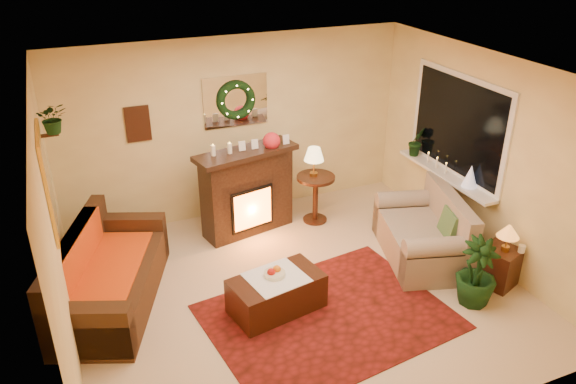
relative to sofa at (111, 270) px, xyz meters
name	(u,v)px	position (x,y,z in m)	size (l,w,h in m)	color
floor	(299,291)	(2.04, -0.64, -0.43)	(5.00, 5.00, 0.00)	beige
ceiling	(302,74)	(2.04, -0.64, 2.17)	(5.00, 5.00, 0.00)	white
wall_back	(236,128)	(2.04, 1.61, 0.87)	(5.00, 5.00, 0.00)	#EFD88C
wall_front	(421,314)	(2.04, -2.89, 0.87)	(5.00, 5.00, 0.00)	#EFD88C
wall_left	(55,239)	(-0.46, -0.64, 0.87)	(4.50, 4.50, 0.00)	#EFD88C
wall_right	(485,158)	(4.54, -0.64, 0.87)	(4.50, 4.50, 0.00)	#EFD88C
area_rug	(328,317)	(2.14, -1.21, -0.42)	(2.57, 1.92, 0.01)	maroon
sofa	(111,270)	(0.00, 0.00, 0.00)	(0.89, 2.03, 0.87)	#43301F
red_throw	(103,264)	(-0.07, 0.12, 0.03)	(0.85, 1.39, 0.02)	red
fireplace	(247,195)	(1.96, 0.97, 0.12)	(1.25, 0.40, 1.15)	black
poinsettia	(272,141)	(2.32, 0.94, 0.87)	(0.23, 0.23, 0.23)	red
mantel_candle_a	(213,152)	(1.51, 0.94, 0.83)	(0.06, 0.06, 0.19)	silver
mantel_candle_b	(230,150)	(1.73, 0.94, 0.83)	(0.06, 0.06, 0.19)	beige
mantel_mirror	(236,101)	(2.04, 1.59, 1.27)	(0.92, 0.02, 0.72)	white
wreath	(236,101)	(2.04, 1.55, 1.29)	(0.55, 0.55, 0.11)	#194719
wall_art	(138,124)	(0.69, 1.59, 1.12)	(0.32, 0.03, 0.48)	#381E11
gold_mirror	(47,182)	(-0.44, -0.34, 1.32)	(0.03, 0.84, 1.00)	gold
hanging_plant	(56,132)	(-0.30, 0.41, 1.54)	(0.33, 0.28, 0.36)	#194719
loveseat	(422,228)	(3.79, -0.55, -0.01)	(0.87, 1.50, 0.87)	#978764
window_frame	(458,126)	(4.53, -0.09, 1.12)	(0.03, 1.86, 1.36)	white
window_glass	(457,126)	(4.51, -0.09, 1.12)	(0.02, 1.70, 1.22)	black
window_sill	(445,175)	(4.42, -0.09, 0.44)	(0.22, 1.86, 0.04)	white
mini_tree	(470,176)	(4.44, -0.55, 0.61)	(0.19, 0.19, 0.29)	silver
sill_plant	(416,143)	(4.41, 0.60, 0.66)	(0.30, 0.24, 0.55)	#1D541D
side_table_round	(315,200)	(2.95, 0.85, -0.11)	(0.54, 0.54, 0.71)	#35190E
lamp_cream	(314,165)	(2.92, 0.88, 0.45)	(0.28, 0.28, 0.43)	#FFE294
end_table_square	(499,264)	(4.30, -1.42, -0.16)	(0.39, 0.39, 0.48)	black
lamp_tiffany	(509,231)	(4.31, -1.45, 0.32)	(0.26, 0.26, 0.38)	#F6A82A
coffee_table	(276,294)	(1.66, -0.86, -0.22)	(1.02, 0.56, 0.43)	#461D14
fruit_bowl	(275,274)	(1.66, -0.82, 0.02)	(0.24, 0.24, 0.06)	#E9E9C0
floor_palm	(478,269)	(3.79, -1.60, 0.02)	(1.37, 1.37, 2.44)	#153B19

